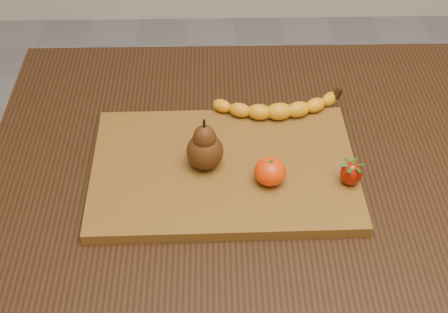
{
  "coord_description": "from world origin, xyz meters",
  "views": [
    {
      "loc": [
        -0.1,
        -0.81,
        1.52
      ],
      "look_at": [
        -0.08,
        -0.05,
        0.8
      ],
      "focal_mm": 50.0,
      "sensor_mm": 36.0,
      "label": 1
    }
  ],
  "objects_px": {
    "pear": "(205,143)",
    "mandarin": "(270,172)",
    "cutting_board": "(224,169)",
    "table": "(266,192)"
  },
  "relations": [
    {
      "from": "cutting_board",
      "to": "pear",
      "type": "height_order",
      "value": "pear"
    },
    {
      "from": "table",
      "to": "mandarin",
      "type": "height_order",
      "value": "mandarin"
    },
    {
      "from": "table",
      "to": "pear",
      "type": "relative_size",
      "value": 10.26
    },
    {
      "from": "table",
      "to": "pear",
      "type": "xyz_separation_m",
      "value": [
        -0.11,
        -0.05,
        0.17
      ]
    },
    {
      "from": "pear",
      "to": "mandarin",
      "type": "height_order",
      "value": "pear"
    },
    {
      "from": "cutting_board",
      "to": "pear",
      "type": "distance_m",
      "value": 0.07
    },
    {
      "from": "cutting_board",
      "to": "mandarin",
      "type": "xyz_separation_m",
      "value": [
        0.07,
        -0.04,
        0.03
      ]
    },
    {
      "from": "cutting_board",
      "to": "mandarin",
      "type": "distance_m",
      "value": 0.09
    },
    {
      "from": "table",
      "to": "cutting_board",
      "type": "bearing_deg",
      "value": -149.44
    },
    {
      "from": "table",
      "to": "pear",
      "type": "height_order",
      "value": "pear"
    }
  ]
}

